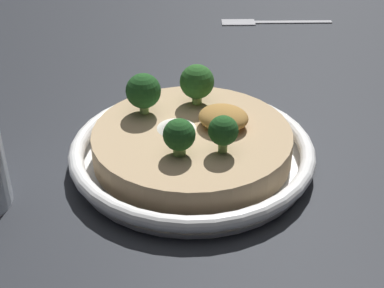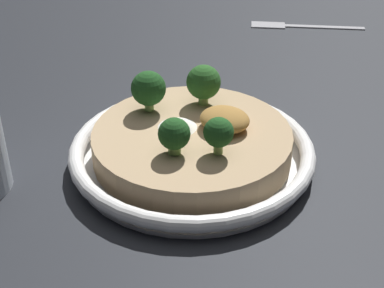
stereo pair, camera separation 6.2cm
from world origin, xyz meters
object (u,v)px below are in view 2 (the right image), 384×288
at_px(broccoli_right, 219,133).
at_px(fork_utensil, 295,25).
at_px(broccoli_front, 174,135).
at_px(risotto_bowl, 192,149).
at_px(broccoli_back_left, 148,89).
at_px(broccoli_back, 204,83).

height_order(broccoli_right, fork_utensil, broccoli_right).
relative_size(broccoli_front, fork_utensil, 0.22).
bearing_deg(risotto_bowl, broccoli_right, -26.28).
distance_m(risotto_bowl, broccoli_right, 0.07).
xyz_separation_m(broccoli_right, fork_utensil, (-0.11, 0.45, -0.06)).
relative_size(broccoli_right, fork_utensil, 0.22).
bearing_deg(broccoli_back_left, broccoli_front, -39.37).
xyz_separation_m(broccoli_front, fork_utensil, (-0.07, 0.47, -0.06)).
xyz_separation_m(risotto_bowl, broccoli_back, (-0.02, 0.06, 0.05)).
height_order(broccoli_back_left, broccoli_front, broccoli_back_left).
xyz_separation_m(broccoli_back_left, fork_utensil, (0.00, 0.42, -0.06)).
relative_size(broccoli_right, broccoli_back_left, 0.85).
distance_m(broccoli_back, broccoli_front, 0.11).
relative_size(broccoli_back_left, broccoli_front, 1.20).
bearing_deg(broccoli_right, fork_utensil, 103.40).
height_order(broccoli_right, broccoli_back, broccoli_back).
bearing_deg(risotto_bowl, fork_utensil, 98.50).
xyz_separation_m(broccoli_back, broccoli_front, (0.03, -0.10, -0.01)).
height_order(broccoli_right, broccoli_front, same).
distance_m(broccoli_back, broccoli_back_left, 0.06).
xyz_separation_m(broccoli_back, broccoli_back_left, (-0.04, -0.04, -0.00)).
bearing_deg(broccoli_back_left, fork_utensil, 89.94).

